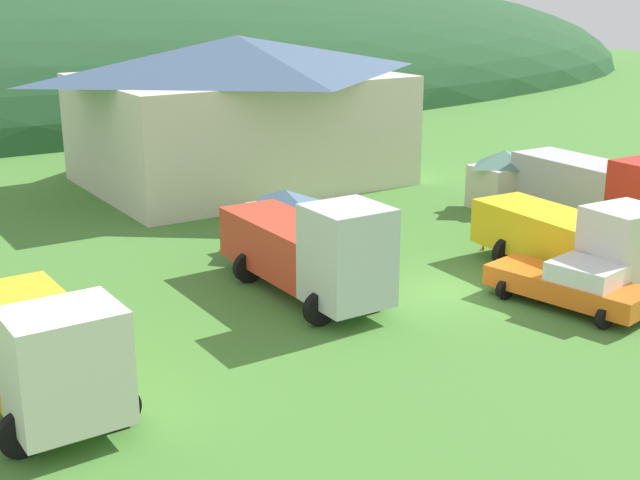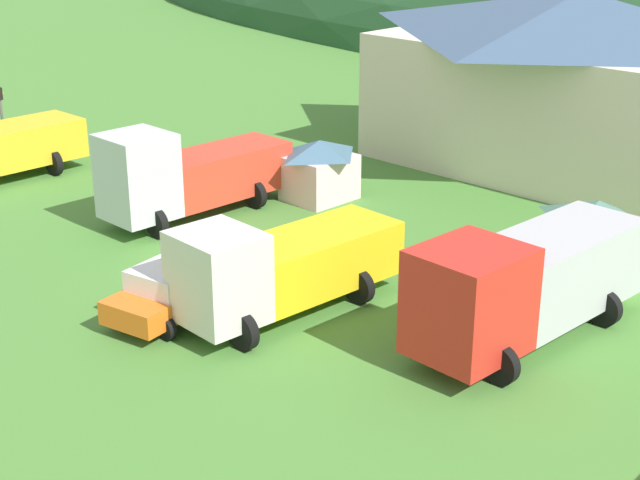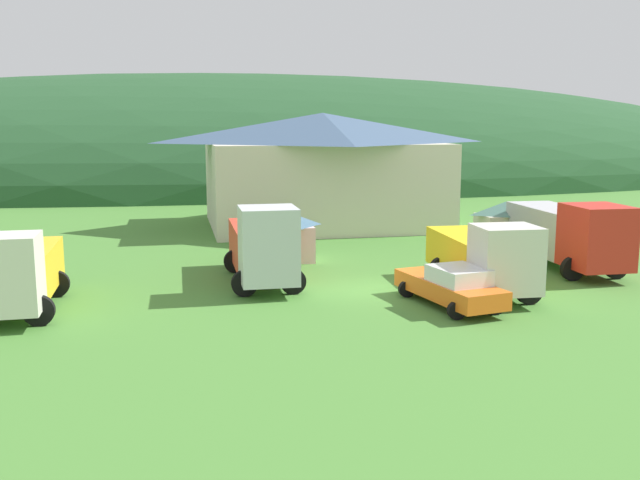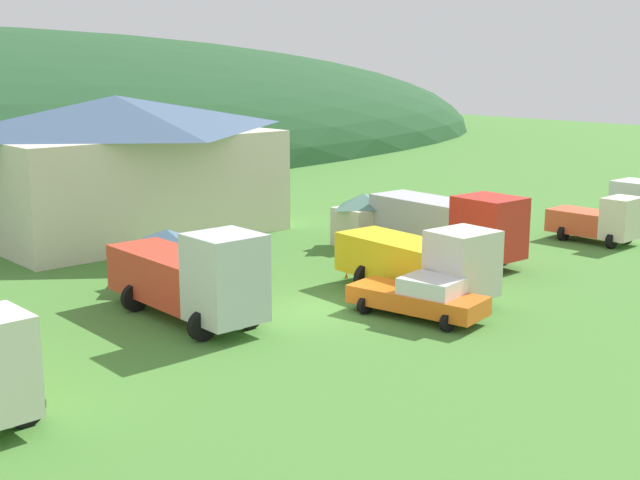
{
  "view_description": "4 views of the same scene",
  "coord_description": "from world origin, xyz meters",
  "px_view_note": "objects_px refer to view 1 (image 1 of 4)",
  "views": [
    {
      "loc": [
        -19.22,
        -20.76,
        10.26
      ],
      "look_at": [
        -2.57,
        4.8,
        1.03
      ],
      "focal_mm": 47.48,
      "sensor_mm": 36.0,
      "label": 1
    },
    {
      "loc": [
        23.14,
        -18.87,
        12.23
      ],
      "look_at": [
        2.78,
        1.8,
        1.13
      ],
      "focal_mm": 52.82,
      "sensor_mm": 36.0,
      "label": 2
    },
    {
      "loc": [
        -8.52,
        -28.57,
        7.18
      ],
      "look_at": [
        -1.16,
        6.59,
        1.11
      ],
      "focal_mm": 39.55,
      "sensor_mm": 36.0,
      "label": 3
    },
    {
      "loc": [
        -21.55,
        -24.05,
        9.71
      ],
      "look_at": [
        1.61,
        1.97,
        2.26
      ],
      "focal_mm": 47.5,
      "sensor_mm": 36.0,
      "label": 4
    }
  ],
  "objects_px": {
    "traffic_cone_near_pickup": "(542,222)",
    "depot_building": "(239,108)",
    "play_shed_pink": "(286,219)",
    "play_shed_cream": "(503,178)",
    "service_pickup_orange": "(571,284)",
    "tow_truck_silver": "(311,249)",
    "heavy_rig_striped": "(41,348)",
    "traffic_cone_mid_row": "(483,250)",
    "flatbed_truck_yellow": "(574,238)",
    "crane_truck_red": "(605,190)"
  },
  "relations": [
    {
      "from": "play_shed_pink",
      "to": "crane_truck_red",
      "type": "height_order",
      "value": "crane_truck_red"
    },
    {
      "from": "tow_truck_silver",
      "to": "service_pickup_orange",
      "type": "relative_size",
      "value": 1.4
    },
    {
      "from": "service_pickup_orange",
      "to": "tow_truck_silver",
      "type": "bearing_deg",
      "value": -139.75
    },
    {
      "from": "flatbed_truck_yellow",
      "to": "traffic_cone_mid_row",
      "type": "relative_size",
      "value": 14.7
    },
    {
      "from": "heavy_rig_striped",
      "to": "flatbed_truck_yellow",
      "type": "distance_m",
      "value": 18.73
    },
    {
      "from": "play_shed_pink",
      "to": "crane_truck_red",
      "type": "xyz_separation_m",
      "value": [
        12.97,
        -5.08,
        0.54
      ]
    },
    {
      "from": "depot_building",
      "to": "heavy_rig_striped",
      "type": "relative_size",
      "value": 2.36
    },
    {
      "from": "depot_building",
      "to": "crane_truck_red",
      "type": "bearing_deg",
      "value": -63.1
    },
    {
      "from": "heavy_rig_striped",
      "to": "traffic_cone_near_pickup",
      "type": "xyz_separation_m",
      "value": [
        23.74,
        5.39,
        -1.63
      ]
    },
    {
      "from": "flatbed_truck_yellow",
      "to": "traffic_cone_near_pickup",
      "type": "height_order",
      "value": "flatbed_truck_yellow"
    },
    {
      "from": "tow_truck_silver",
      "to": "service_pickup_orange",
      "type": "xyz_separation_m",
      "value": [
        6.74,
        -5.4,
        -0.94
      ]
    },
    {
      "from": "play_shed_pink",
      "to": "tow_truck_silver",
      "type": "bearing_deg",
      "value": -112.05
    },
    {
      "from": "play_shed_pink",
      "to": "traffic_cone_mid_row",
      "type": "relative_size",
      "value": 5.44
    },
    {
      "from": "play_shed_cream",
      "to": "play_shed_pink",
      "type": "distance_m",
      "value": 12.23
    },
    {
      "from": "traffic_cone_mid_row",
      "to": "depot_building",
      "type": "bearing_deg",
      "value": 98.24
    },
    {
      "from": "traffic_cone_near_pickup",
      "to": "depot_building",
      "type": "bearing_deg",
      "value": 117.18
    },
    {
      "from": "tow_truck_silver",
      "to": "depot_building",
      "type": "bearing_deg",
      "value": 160.06
    },
    {
      "from": "play_shed_cream",
      "to": "traffic_cone_near_pickup",
      "type": "height_order",
      "value": "play_shed_cream"
    },
    {
      "from": "play_shed_cream",
      "to": "crane_truck_red",
      "type": "height_order",
      "value": "crane_truck_red"
    },
    {
      "from": "flatbed_truck_yellow",
      "to": "heavy_rig_striped",
      "type": "bearing_deg",
      "value": -89.1
    },
    {
      "from": "crane_truck_red",
      "to": "flatbed_truck_yellow",
      "type": "bearing_deg",
      "value": -57.39
    },
    {
      "from": "play_shed_pink",
      "to": "traffic_cone_near_pickup",
      "type": "xyz_separation_m",
      "value": [
        11.86,
        -2.71,
        -1.29
      ]
    },
    {
      "from": "play_shed_pink",
      "to": "heavy_rig_striped",
      "type": "bearing_deg",
      "value": -145.71
    },
    {
      "from": "crane_truck_red",
      "to": "traffic_cone_mid_row",
      "type": "height_order",
      "value": "crane_truck_red"
    },
    {
      "from": "play_shed_pink",
      "to": "service_pickup_orange",
      "type": "distance_m",
      "value": 11.57
    },
    {
      "from": "depot_building",
      "to": "crane_truck_red",
      "type": "xyz_separation_m",
      "value": [
        8.67,
        -17.09,
        -2.17
      ]
    },
    {
      "from": "play_shed_cream",
      "to": "service_pickup_orange",
      "type": "bearing_deg",
      "value": -125.08
    },
    {
      "from": "crane_truck_red",
      "to": "service_pickup_orange",
      "type": "relative_size",
      "value": 1.5
    },
    {
      "from": "depot_building",
      "to": "traffic_cone_near_pickup",
      "type": "relative_size",
      "value": 30.6
    },
    {
      "from": "depot_building",
      "to": "play_shed_pink",
      "type": "distance_m",
      "value": 13.04
    },
    {
      "from": "heavy_rig_striped",
      "to": "tow_truck_silver",
      "type": "height_order",
      "value": "tow_truck_silver"
    },
    {
      "from": "play_shed_cream",
      "to": "depot_building",
      "type": "bearing_deg",
      "value": 123.95
    },
    {
      "from": "play_shed_cream",
      "to": "tow_truck_silver",
      "type": "height_order",
      "value": "tow_truck_silver"
    },
    {
      "from": "crane_truck_red",
      "to": "traffic_cone_near_pickup",
      "type": "relative_size",
      "value": 15.51
    },
    {
      "from": "crane_truck_red",
      "to": "depot_building",
      "type": "bearing_deg",
      "value": -151.0
    },
    {
      "from": "tow_truck_silver",
      "to": "traffic_cone_mid_row",
      "type": "xyz_separation_m",
      "value": [
        8.77,
        0.84,
        -1.77
      ]
    },
    {
      "from": "depot_building",
      "to": "flatbed_truck_yellow",
      "type": "relative_size",
      "value": 2.2
    },
    {
      "from": "play_shed_pink",
      "to": "heavy_rig_striped",
      "type": "height_order",
      "value": "heavy_rig_striped"
    },
    {
      "from": "play_shed_pink",
      "to": "tow_truck_silver",
      "type": "height_order",
      "value": "tow_truck_silver"
    },
    {
      "from": "play_shed_pink",
      "to": "heavy_rig_striped",
      "type": "xyz_separation_m",
      "value": [
        -11.88,
        -8.1,
        0.34
      ]
    },
    {
      "from": "depot_building",
      "to": "tow_truck_silver",
      "type": "distance_m",
      "value": 18.49
    },
    {
      "from": "tow_truck_silver",
      "to": "traffic_cone_near_pickup",
      "type": "height_order",
      "value": "tow_truck_silver"
    },
    {
      "from": "service_pickup_orange",
      "to": "traffic_cone_near_pickup",
      "type": "height_order",
      "value": "service_pickup_orange"
    },
    {
      "from": "service_pickup_orange",
      "to": "traffic_cone_mid_row",
      "type": "height_order",
      "value": "service_pickup_orange"
    },
    {
      "from": "play_shed_cream",
      "to": "traffic_cone_near_pickup",
      "type": "xyz_separation_m",
      "value": [
        -0.37,
        -2.94,
        -1.43
      ]
    },
    {
      "from": "tow_truck_silver",
      "to": "service_pickup_orange",
      "type": "height_order",
      "value": "tow_truck_silver"
    },
    {
      "from": "crane_truck_red",
      "to": "traffic_cone_mid_row",
      "type": "bearing_deg",
      "value": -94.55
    },
    {
      "from": "crane_truck_red",
      "to": "traffic_cone_near_pickup",
      "type": "xyz_separation_m",
      "value": [
        -1.11,
        2.37,
        -1.83
      ]
    },
    {
      "from": "tow_truck_silver",
      "to": "play_shed_pink",
      "type": "bearing_deg",
      "value": 158.44
    },
    {
      "from": "tow_truck_silver",
      "to": "flatbed_truck_yellow",
      "type": "xyz_separation_m",
      "value": [
        8.95,
        -3.5,
        -0.19
      ]
    }
  ]
}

